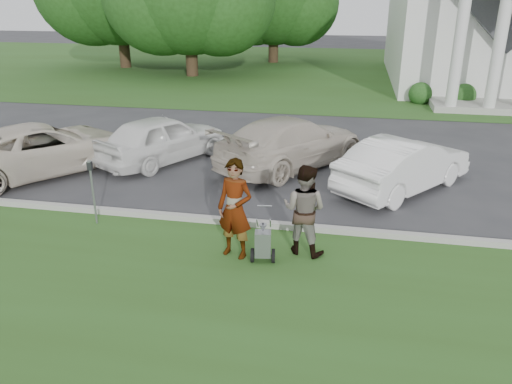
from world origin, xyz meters
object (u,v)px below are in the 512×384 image
(person_left, at_px, (235,210))
(car_b, at_px, (162,138))
(car_c, at_px, (292,142))
(striping_cart, at_px, (263,244))
(car_a, at_px, (44,148))
(person_right, at_px, (304,210))
(parking_meter_near, at_px, (92,185))
(car_d, at_px, (404,164))

(person_left, distance_m, car_b, 6.61)
(car_c, bearing_deg, striping_cart, 127.00)
(car_a, height_order, car_b, car_b)
(person_right, height_order, parking_meter_near, person_right)
(parking_meter_near, height_order, car_d, parking_meter_near)
(car_d, bearing_deg, person_left, 89.57)
(car_c, height_order, car_d, car_c)
(car_a, bearing_deg, car_c, -127.70)
(parking_meter_near, bearing_deg, car_a, 136.27)
(person_left, bearing_deg, person_right, 32.91)
(person_right, relative_size, car_c, 0.35)
(car_c, bearing_deg, parking_meter_near, 87.30)
(striping_cart, relative_size, person_left, 0.49)
(car_a, bearing_deg, striping_cart, -172.14)
(car_c, bearing_deg, person_left, 121.33)
(person_right, xyz_separation_m, car_d, (2.22, 4.02, -0.22))
(person_left, height_order, parking_meter_near, person_left)
(car_d, bearing_deg, parking_meter_near, 65.27)
(person_left, relative_size, car_a, 0.38)
(striping_cart, height_order, car_a, car_a)
(car_b, relative_size, car_d, 1.01)
(parking_meter_near, bearing_deg, person_left, -13.75)
(striping_cart, bearing_deg, person_left, 158.31)
(car_a, xyz_separation_m, car_b, (3.00, 1.64, 0.01))
(car_d, bearing_deg, car_a, 41.19)
(parking_meter_near, xyz_separation_m, car_b, (-0.17, 4.67, -0.21))
(car_b, xyz_separation_m, car_d, (7.14, -1.10, -0.03))
(striping_cart, xyz_separation_m, car_c, (-0.21, 5.93, 0.38))
(person_left, bearing_deg, parking_meter_near, -177.95)
(person_left, relative_size, car_b, 0.46)
(striping_cart, bearing_deg, car_c, 83.76)
(striping_cart, bearing_deg, car_d, 48.90)
(car_a, xyz_separation_m, car_d, (10.14, 0.54, -0.02))
(person_right, bearing_deg, car_d, -102.72)
(striping_cart, distance_m, parking_meter_near, 4.19)
(parking_meter_near, height_order, car_c, car_c)
(person_left, xyz_separation_m, car_b, (-3.62, 5.52, -0.26))
(striping_cart, bearing_deg, car_a, 142.60)
(car_c, bearing_deg, person_right, 134.78)
(person_left, xyz_separation_m, car_c, (0.37, 5.79, -0.25))
(striping_cart, relative_size, car_a, 0.19)
(parking_meter_near, relative_size, car_d, 0.35)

